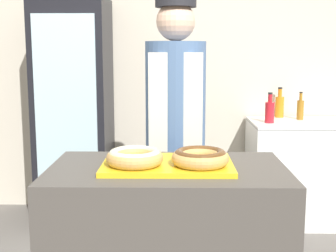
{
  "coord_description": "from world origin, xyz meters",
  "views": [
    {
      "loc": [
        0.04,
        -2.14,
        1.45
      ],
      "look_at": [
        0.0,
        0.1,
        1.09
      ],
      "focal_mm": 50.0,
      "sensor_mm": 36.0,
      "label": 1
    }
  ],
  "objects": [
    {
      "name": "donut_light_glaze",
      "position": [
        -0.15,
        -0.06,
        0.97
      ],
      "size": [
        0.26,
        0.26,
        0.07
      ],
      "color": "tan",
      "rests_on": "serving_tray"
    },
    {
      "name": "brownie_back_right",
      "position": [
        0.12,
        0.13,
        0.95
      ],
      "size": [
        0.09,
        0.09,
        0.03
      ],
      "color": "black",
      "rests_on": "serving_tray"
    },
    {
      "name": "bottle_red",
      "position": [
        0.81,
        1.68,
        0.96
      ],
      "size": [
        0.08,
        0.08,
        0.25
      ],
      "color": "red",
      "rests_on": "chest_freezer"
    },
    {
      "name": "chest_freezer",
      "position": [
        1.21,
        1.75,
        0.43
      ],
      "size": [
        1.07,
        0.64,
        0.86
      ],
      "color": "white",
      "rests_on": "ground_plane"
    },
    {
      "name": "brownie_back_left",
      "position": [
        -0.12,
        0.13,
        0.95
      ],
      "size": [
        0.09,
        0.09,
        0.03
      ],
      "color": "black",
      "rests_on": "serving_tray"
    },
    {
      "name": "donut_chocolate_glaze",
      "position": [
        0.15,
        -0.06,
        0.97
      ],
      "size": [
        0.26,
        0.26,
        0.07
      ],
      "color": "tan",
      "rests_on": "serving_tray"
    },
    {
      "name": "baker_person",
      "position": [
        0.04,
        0.69,
        0.95
      ],
      "size": [
        0.37,
        0.37,
        1.78
      ],
      "color": "#4C4C51",
      "rests_on": "ground_plane"
    },
    {
      "name": "beverage_fridge",
      "position": [
        -0.81,
        1.74,
        0.94
      ],
      "size": [
        0.59,
        0.63,
        1.87
      ],
      "color": "black",
      "rests_on": "ground_plane"
    },
    {
      "name": "bottle_amber",
      "position": [
        1.11,
        1.86,
        0.95
      ],
      "size": [
        0.06,
        0.06,
        0.24
      ],
      "color": "#99661E",
      "rests_on": "chest_freezer"
    },
    {
      "name": "wall_back",
      "position": [
        0.0,
        2.13,
        1.35
      ],
      "size": [
        8.0,
        0.06,
        2.7
      ],
      "color": "beige",
      "rests_on": "ground_plane"
    },
    {
      "name": "bottle_orange",
      "position": [
        0.96,
        2.0,
        0.96
      ],
      "size": [
        0.08,
        0.08,
        0.27
      ],
      "color": "orange",
      "rests_on": "chest_freezer"
    },
    {
      "name": "serving_tray",
      "position": [
        0.0,
        0.0,
        0.92
      ],
      "size": [
        0.61,
        0.41,
        0.02
      ],
      "color": "yellow",
      "rests_on": "display_counter"
    }
  ]
}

